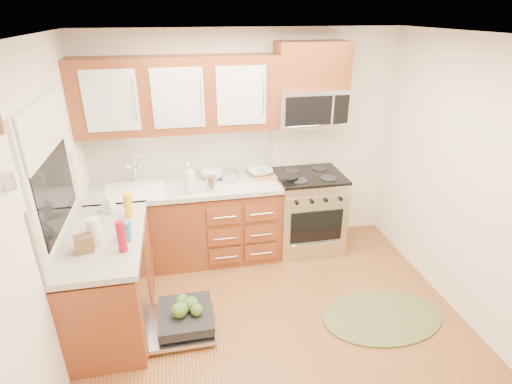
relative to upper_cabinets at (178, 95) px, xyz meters
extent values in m
plane|color=brown|center=(0.73, -1.57, -1.88)|extent=(3.50, 3.50, 0.00)
plane|color=white|center=(0.73, -1.57, 0.62)|extent=(3.50, 3.50, 0.00)
cube|color=white|center=(0.73, 0.18, -0.62)|extent=(3.50, 0.04, 2.50)
cube|color=white|center=(-1.02, -1.57, -0.62)|extent=(0.04, 3.50, 2.50)
cube|color=white|center=(2.48, -1.57, -0.62)|extent=(0.04, 3.50, 2.50)
cube|color=#652E16|center=(0.00, -0.12, -1.45)|extent=(2.05, 0.60, 0.85)
cube|color=#652E16|center=(-0.72, -1.05, -1.45)|extent=(0.60, 1.25, 0.85)
cube|color=beige|center=(0.00, -0.14, -0.97)|extent=(2.07, 0.64, 0.05)
cube|color=beige|center=(-0.71, -1.05, -0.97)|extent=(0.64, 1.27, 0.05)
cube|color=#B0AD9D|center=(0.00, 0.16, -0.67)|extent=(2.05, 0.02, 0.57)
cube|color=#B0AD9D|center=(-1.01, -1.05, -0.67)|extent=(0.02, 1.25, 0.57)
cube|color=#652E16|center=(1.41, 0.00, 0.26)|extent=(0.76, 0.35, 0.47)
cube|color=white|center=(-0.98, -1.07, 0.00)|extent=(0.02, 0.96, 0.40)
cube|color=white|center=(-0.99, -1.92, -0.12)|extent=(0.04, 0.40, 0.03)
cylinder|color=black|center=(1.12, -0.23, -0.90)|extent=(0.25, 0.25, 0.04)
cylinder|color=silver|center=(0.49, -0.08, -0.89)|extent=(0.21, 0.21, 0.11)
cube|color=#B07750|center=(0.91, -0.08, -0.94)|extent=(0.27, 0.18, 0.02)
cylinder|color=silver|center=(0.27, -0.32, -0.86)|extent=(0.12, 0.12, 0.17)
cylinder|color=white|center=(-0.74, -1.18, -0.83)|extent=(0.12, 0.12, 0.23)
cylinder|color=#EFA81A|center=(-0.52, -0.75, -0.83)|extent=(0.08, 0.08, 0.24)
cylinder|color=#A10D1F|center=(-0.52, -1.33, -0.82)|extent=(0.07, 0.07, 0.26)
cube|color=brown|center=(-0.82, -1.27, -0.88)|extent=(0.16, 0.13, 0.14)
cube|color=teal|center=(-0.52, -1.15, -0.87)|extent=(0.11, 0.08, 0.16)
imported|color=#999999|center=(0.86, 0.03, -0.91)|extent=(0.32, 0.32, 0.07)
imported|color=#999999|center=(0.32, 0.03, -0.91)|extent=(0.27, 0.27, 0.08)
imported|color=#999999|center=(0.93, 0.07, -0.91)|extent=(0.13, 0.13, 0.09)
imported|color=#999999|center=(0.05, -0.30, -0.79)|extent=(0.14, 0.14, 0.31)
imported|color=#999999|center=(-0.72, -0.61, -0.85)|extent=(0.12, 0.12, 0.21)
imported|color=#999999|center=(-0.80, -0.98, -0.87)|extent=(0.13, 0.13, 0.16)
camera|label=1|loc=(-0.02, -4.15, 0.79)|focal=28.00mm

